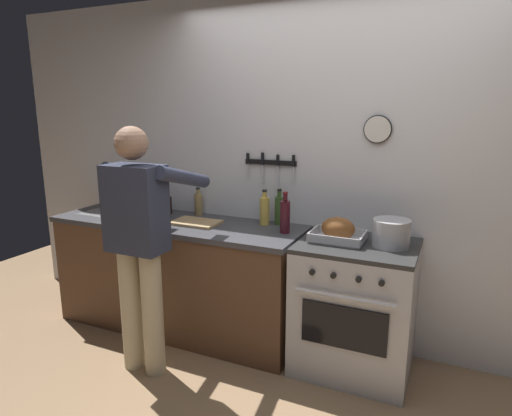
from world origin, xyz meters
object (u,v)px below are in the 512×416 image
at_px(roasting_pan, 338,231).
at_px(bottle_olive_oil, 279,210).
at_px(stock_pot, 391,233).
at_px(person_cook, 139,236).
at_px(bottle_wine_red, 285,216).
at_px(bottle_hot_sauce, 160,207).
at_px(bottle_cooking_oil, 264,210).
at_px(bottle_soy_sauce, 169,205).
at_px(cutting_board, 196,222).
at_px(bottle_vinegar, 198,203).
at_px(stove, 355,307).

height_order(roasting_pan, bottle_olive_oil, bottle_olive_oil).
bearing_deg(stock_pot, bottle_olive_oil, 165.94).
bearing_deg(person_cook, bottle_wine_red, -54.35).
distance_m(person_cook, bottle_hot_sauce, 0.75).
height_order(bottle_hot_sauce, bottle_cooking_oil, bottle_cooking_oil).
relative_size(bottle_soy_sauce, bottle_olive_oil, 0.69).
bearing_deg(stock_pot, bottle_wine_red, 179.24).
xyz_separation_m(bottle_olive_oil, bottle_cooking_oil, (-0.10, -0.05, -0.00)).
bearing_deg(cutting_board, person_cook, -96.17).
bearing_deg(bottle_vinegar, stove, -10.16).
distance_m(stove, stock_pot, 0.57).
xyz_separation_m(bottle_hot_sauce, bottle_wine_red, (1.10, -0.03, 0.05)).
relative_size(stove, bottle_vinegar, 3.95).
bearing_deg(bottle_soy_sauce, bottle_wine_red, -7.11).
relative_size(roasting_pan, bottle_vinegar, 1.54).
bearing_deg(stove, bottle_soy_sauce, 173.86).
bearing_deg(bottle_vinegar, bottle_wine_red, -13.83).
bearing_deg(stock_pot, bottle_soy_sauce, 175.42).
bearing_deg(bottle_hot_sauce, roasting_pan, -3.05).
height_order(roasting_pan, bottle_soy_sauce, bottle_soy_sauce).
height_order(bottle_vinegar, bottle_olive_oil, bottle_olive_oil).
xyz_separation_m(roasting_pan, stock_pot, (0.34, 0.04, 0.02)).
distance_m(stove, bottle_cooking_oil, 0.96).
xyz_separation_m(bottle_olive_oil, bottle_hot_sauce, (-0.98, -0.17, -0.04)).
relative_size(stove, stock_pot, 3.79).
height_order(stock_pot, bottle_olive_oil, bottle_olive_oil).
distance_m(roasting_pan, bottle_olive_oil, 0.57).
xyz_separation_m(stove, bottle_hot_sauce, (-1.63, 0.07, 0.52)).
relative_size(stove, bottle_soy_sauce, 4.78).
distance_m(bottle_soy_sauce, bottle_wine_red, 1.10).
xyz_separation_m(cutting_board, bottle_soy_sauce, (-0.38, 0.19, 0.07)).
relative_size(stock_pot, bottle_vinegar, 1.04).
bearing_deg(stove, bottle_wine_red, 175.86).
distance_m(stove, bottle_vinegar, 1.49).
height_order(bottle_olive_oil, bottle_hot_sauce, bottle_olive_oil).
bearing_deg(roasting_pan, bottle_olive_oil, 154.30).
xyz_separation_m(stove, stock_pot, (0.20, 0.03, 0.54)).
xyz_separation_m(stove, bottle_wine_red, (-0.53, 0.04, 0.57)).
bearing_deg(bottle_cooking_oil, bottle_olive_oil, 28.27).
xyz_separation_m(person_cook, bottle_cooking_oil, (0.55, 0.78, 0.06)).
distance_m(stock_pot, bottle_hot_sauce, 1.83).
bearing_deg(person_cook, cutting_board, -9.93).
height_order(bottle_wine_red, bottle_cooking_oil, bottle_wine_red).
distance_m(stove, bottle_soy_sauce, 1.71).
bearing_deg(bottle_soy_sauce, stock_pot, -4.58).
relative_size(roasting_pan, stock_pot, 1.48).
bearing_deg(bottle_soy_sauce, cutting_board, -26.10).
xyz_separation_m(roasting_pan, bottle_soy_sauce, (-1.48, 0.18, 0.01)).
bearing_deg(stock_pot, bottle_cooking_oil, 170.44).
relative_size(cutting_board, bottle_soy_sauce, 1.91).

